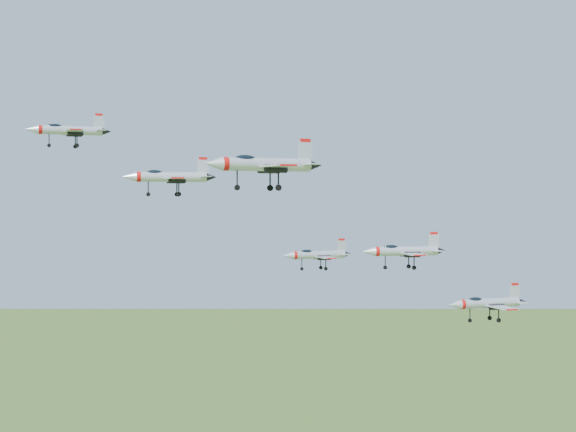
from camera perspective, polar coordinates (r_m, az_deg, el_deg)
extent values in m
cylinder|color=silver|center=(119.07, -15.22, 5.89)|extent=(8.92, 2.34, 1.28)
cone|color=silver|center=(118.64, -17.77, 5.90)|extent=(1.91, 1.48, 1.28)
cone|color=black|center=(119.71, -12.77, 5.88)|extent=(1.49, 1.24, 1.08)
ellipsoid|color=black|center=(118.91, -16.26, 6.13)|extent=(2.25, 1.17, 0.81)
cube|color=silver|center=(116.35, -14.98, 5.89)|extent=(2.76, 4.56, 0.14)
cube|color=silver|center=(121.79, -15.26, 5.67)|extent=(2.76, 4.56, 0.14)
cube|color=silver|center=(119.67, -13.29, 6.52)|extent=(1.47, 0.30, 2.06)
cube|color=red|center=(119.78, -13.29, 7.03)|extent=(1.09, 0.27, 0.34)
cylinder|color=silver|center=(105.17, -8.28, 2.77)|extent=(9.03, 1.33, 1.30)
cone|color=silver|center=(104.73, -11.23, 2.76)|extent=(1.81, 1.31, 1.30)
cone|color=black|center=(105.85, -5.47, 2.76)|extent=(1.41, 1.11, 1.11)
ellipsoid|color=black|center=(104.97, -9.48, 3.03)|extent=(2.21, 0.94, 0.83)
cube|color=silver|center=(102.40, -8.00, 2.67)|extent=(2.32, 4.42, 0.14)
cube|color=silver|center=(107.98, -8.33, 2.59)|extent=(2.32, 4.42, 0.14)
cube|color=silver|center=(105.73, -6.06, 3.50)|extent=(1.50, 0.13, 2.11)
cube|color=red|center=(105.78, -6.06, 4.09)|extent=(1.10, 0.14, 0.35)
cylinder|color=silver|center=(83.00, -1.54, 3.68)|extent=(9.72, 2.77, 1.39)
cone|color=silver|center=(81.11, -5.36, 3.73)|extent=(2.10, 1.65, 1.39)
cone|color=black|center=(85.14, 1.96, 3.62)|extent=(1.65, 1.39, 1.18)
ellipsoid|color=black|center=(82.21, -3.07, 4.07)|extent=(2.47, 1.33, 0.88)
cube|color=silver|center=(80.28, -0.63, 3.57)|extent=(3.11, 5.01, 0.15)
cube|color=silver|center=(85.86, -2.12, 3.42)|extent=(3.11, 5.01, 0.15)
cube|color=silver|center=(84.74, 1.24, 4.61)|extent=(1.61, 0.36, 2.24)
cube|color=red|center=(84.82, 1.24, 5.40)|extent=(1.19, 0.32, 0.37)
cylinder|color=silver|center=(115.64, 2.21, -2.77)|extent=(7.93, 1.88, 1.13)
cone|color=silver|center=(113.97, 0.00, -2.83)|extent=(1.67, 1.28, 1.13)
cone|color=black|center=(117.40, 4.26, -2.71)|extent=(1.31, 1.08, 0.96)
ellipsoid|color=black|center=(114.91, 1.32, -2.58)|extent=(1.99, 0.99, 0.72)
cube|color=silver|center=(113.46, 2.75, -2.96)|extent=(2.36, 4.01, 0.12)
cube|color=silver|center=(117.98, 1.84, -2.80)|extent=(2.36, 4.01, 0.12)
cube|color=silver|center=(116.94, 3.83, -2.15)|extent=(1.31, 0.23, 1.83)
cube|color=red|center=(116.89, 3.84, -1.68)|extent=(0.97, 0.21, 0.31)
cylinder|color=silver|center=(101.12, 8.38, -2.48)|extent=(8.14, 1.63, 1.17)
cone|color=silver|center=(99.63, 5.75, -2.53)|extent=(1.68, 1.26, 1.17)
cone|color=black|center=(102.76, 10.84, -2.43)|extent=(1.31, 1.06, 0.99)
ellipsoid|color=black|center=(100.46, 7.32, -2.25)|extent=(2.02, 0.95, 0.74)
cube|color=silver|center=(98.83, 8.96, -2.70)|extent=(2.29, 4.06, 0.13)
cube|color=silver|center=(103.57, 8.02, -2.52)|extent=(2.29, 4.06, 0.13)
cube|color=silver|center=(102.33, 10.33, -1.76)|extent=(1.35, 0.19, 1.89)
cube|color=red|center=(102.28, 10.33, -1.21)|extent=(0.99, 0.18, 0.31)
cylinder|color=silver|center=(120.69, 14.11, -6.02)|extent=(9.64, 2.10, 1.38)
cone|color=silver|center=(117.71, 11.75, -6.20)|extent=(2.01, 1.52, 1.38)
cone|color=black|center=(123.74, 16.28, -5.86)|extent=(1.57, 1.28, 1.17)
ellipsoid|color=black|center=(119.39, 13.16, -5.85)|extent=(2.41, 1.17, 0.88)
cube|color=silver|center=(118.36, 14.98, -6.30)|extent=(2.79, 4.85, 0.15)
cube|color=silver|center=(123.33, 13.45, -5.99)|extent=(2.79, 4.85, 0.15)
cube|color=silver|center=(122.91, 15.83, -5.23)|extent=(1.60, 0.25, 2.23)
cube|color=red|center=(122.79, 15.84, -4.69)|extent=(1.18, 0.24, 0.37)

